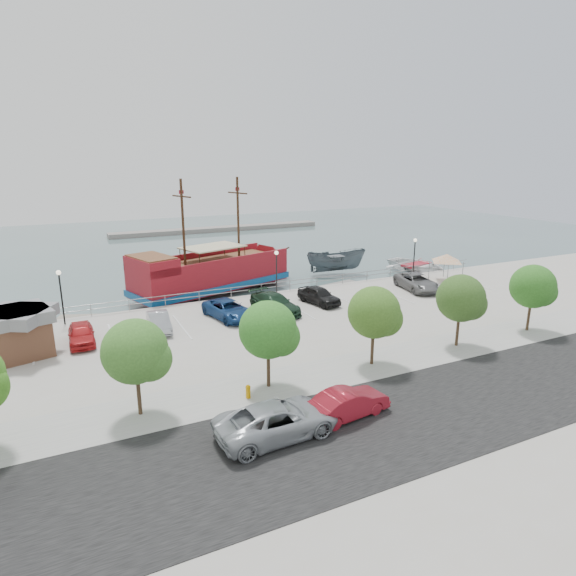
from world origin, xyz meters
name	(u,v)px	position (x,y,z in m)	size (l,w,h in m)	color
ground	(310,328)	(0.00, 0.00, -1.00)	(160.00, 160.00, 0.00)	#455E5F
land_slab	(537,467)	(0.00, -21.00, -0.60)	(100.00, 58.00, 1.20)	#AAA397
street	(454,403)	(0.00, -16.00, 0.01)	(100.00, 8.00, 0.04)	black
sidewalk	(385,361)	(0.00, -10.00, 0.01)	(100.00, 4.00, 0.05)	gray
seawall_railing	(271,287)	(0.00, 7.80, 0.53)	(50.00, 0.06, 1.00)	gray
far_shore	(219,229)	(10.00, 55.00, -0.60)	(40.00, 3.00, 0.80)	gray
pirate_ship	(223,272)	(-2.70, 14.01, 1.03)	(19.52, 10.78, 12.10)	maroon
patrol_boat	(336,263)	(11.65, 15.10, 0.37)	(2.66, 7.06, 2.73)	#4F5960
speedboat	(416,267)	(20.63, 11.38, -0.23)	(5.29, 7.40, 1.53)	white
dock_west	(98,319)	(-15.47, 9.20, -0.81)	(6.78, 1.94, 0.39)	gray
dock_mid	(332,288)	(7.57, 9.20, -0.79)	(7.25, 2.07, 0.41)	gray
dock_east	(405,279)	(17.18, 9.20, -0.81)	(6.63, 1.89, 0.38)	gray
shed	(18,332)	(-20.73, 1.03, 1.66)	(4.68, 4.68, 3.12)	brown
canopy_tent	(447,254)	(18.47, 4.30, 2.80)	(4.36, 4.36, 3.22)	slate
street_van	(277,420)	(-9.61, -14.72, 0.81)	(2.69, 5.84, 1.62)	#9AA0A6
street_sedan	(348,403)	(-5.75, -14.67, 0.72)	(1.53, 4.39, 1.45)	maroon
fire_hydrant	(248,391)	(-9.53, -10.80, 0.43)	(0.28, 0.28, 0.80)	#DD9605
lamp_post_left	(60,288)	(-18.00, 6.50, 2.94)	(0.36, 0.36, 4.28)	black
lamp_post_mid	(276,265)	(0.00, 6.50, 2.94)	(0.36, 0.36, 4.28)	black
lamp_post_right	(415,251)	(16.00, 6.50, 2.94)	(0.36, 0.36, 4.28)	black
tree_b	(139,353)	(-14.85, -10.07, 3.30)	(3.30, 3.20, 5.00)	#473321
tree_c	(271,331)	(-7.85, -10.07, 3.30)	(3.30, 3.20, 5.00)	#473321
tree_d	(377,314)	(-0.85, -10.07, 3.30)	(3.30, 3.20, 5.00)	#473321
tree_e	(463,300)	(6.15, -10.07, 3.30)	(3.30, 3.20, 5.00)	#473321
tree_f	(535,288)	(13.15, -10.07, 3.30)	(3.30, 3.20, 5.00)	#473321
parked_car_a	(81,334)	(-17.04, 1.58, 0.71)	(1.68, 4.18, 1.42)	red
parked_car_b	(159,322)	(-11.70, 1.92, 0.68)	(1.45, 4.15, 1.37)	#9EA1A7
parked_car_c	(229,309)	(-6.10, 2.38, 0.73)	(2.42, 5.25, 1.46)	navy
parked_car_d	(275,304)	(-2.17, 2.07, 0.79)	(2.21, 5.44, 1.58)	#183320
parked_car_e	(319,295)	(2.38, 2.74, 0.76)	(1.81, 4.49, 1.53)	black
parked_car_g	(417,282)	(13.21, 2.59, 0.79)	(2.62, 5.68, 1.58)	slate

